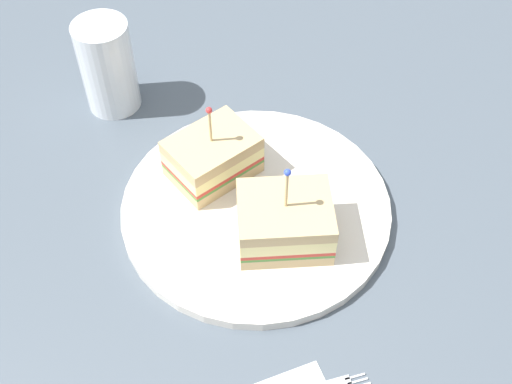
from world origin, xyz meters
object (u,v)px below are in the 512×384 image
Objects in this scene: drink_glass at (109,71)px; plate at (256,207)px; sandwich_half_front at (213,157)px; sandwich_half_back at (285,222)px.

plate is at bearing 110.66° from drink_glass.
plate is 2.77× the size of sandwich_half_front.
sandwich_half_front is at bearing -74.52° from sandwich_half_back.
drink_glass is at bearing -69.34° from plate.
sandwich_half_back and drink_glass have the same top height.
drink_glass is (8.90, -23.61, 4.53)cm from plate.
drink_glass reaches higher than sandwich_half_front.
drink_glass is (6.46, -17.41, 1.27)cm from sandwich_half_front.
sandwich_half_back is at bearing 108.44° from drink_glass.
plate is 7.42cm from sandwich_half_front.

